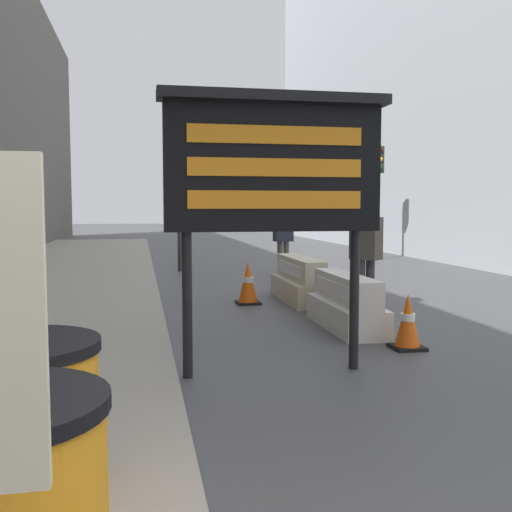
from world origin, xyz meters
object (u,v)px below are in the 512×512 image
object	(u,v)px
traffic_cone_far	(324,293)
pedestrian_worker	(366,248)
barrel_drum_middle	(16,425)
traffic_light_far_side	(377,178)
message_board	(274,167)
traffic_cone_mid	(408,322)
jersey_barrier_cream	(300,282)
traffic_cone_near	(248,283)
pedestrian_passerby	(283,234)
traffic_light_near_curb	(179,146)
jersey_barrier_white	(346,305)

from	to	relation	value
traffic_cone_far	pedestrian_worker	bearing A→B (deg)	-5.04
barrel_drum_middle	traffic_light_far_side	size ratio (longest dim) A/B	0.24
message_board	traffic_cone_mid	distance (m)	2.63
barrel_drum_middle	jersey_barrier_cream	size ratio (longest dim) A/B	0.43
traffic_cone_near	pedestrian_passerby	bearing A→B (deg)	68.67
traffic_cone_mid	pedestrian_passerby	xyz separation A→B (m)	(0.37, 7.89, 0.70)
pedestrian_worker	pedestrian_passerby	world-z (taller)	pedestrian_worker
barrel_drum_middle	traffic_cone_far	bearing A→B (deg)	59.41
traffic_light_far_side	pedestrian_passerby	world-z (taller)	traffic_light_far_side
barrel_drum_middle	traffic_cone_near	bearing A→B (deg)	70.62
traffic_cone_far	pedestrian_passerby	bearing A→B (deg)	83.36
traffic_cone_mid	traffic_light_far_side	xyz separation A→B (m)	(4.30, 11.44, 2.30)
jersey_barrier_cream	traffic_light_near_curb	distance (m)	6.43
message_board	jersey_barrier_white	size ratio (longest dim) A/B	1.50
pedestrian_passerby	jersey_barrier_white	bearing A→B (deg)	76.28
jersey_barrier_cream	traffic_cone_near	distance (m)	0.96
jersey_barrier_white	pedestrian_passerby	bearing A→B (deg)	84.02
traffic_cone_mid	pedestrian_worker	size ratio (longest dim) A/B	0.38
barrel_drum_middle	pedestrian_worker	world-z (taller)	pedestrian_worker
traffic_light_near_curb	traffic_light_far_side	xyz separation A→B (m)	(6.40, 2.27, -0.65)
jersey_barrier_white	traffic_light_far_side	size ratio (longest dim) A/B	0.52
traffic_cone_far	pedestrian_worker	xyz separation A→B (m)	(0.68, -0.06, 0.73)
traffic_cone_mid	traffic_light_near_curb	xyz separation A→B (m)	(-2.10, 9.17, 2.95)
jersey_barrier_cream	pedestrian_worker	distance (m)	1.62
jersey_barrier_cream	traffic_cone_near	xyz separation A→B (m)	(-0.96, -0.07, 0.02)
message_board	traffic_cone_far	distance (m)	4.03
traffic_cone_far	barrel_drum_middle	bearing A→B (deg)	-120.59
barrel_drum_middle	traffic_light_far_side	xyz separation A→B (m)	(8.07, 14.85, 2.04)
message_board	traffic_cone_near	bearing A→B (deg)	83.11
message_board	pedestrian_worker	distance (m)	4.04
jersey_barrier_cream	pedestrian_worker	world-z (taller)	pedestrian_worker
traffic_light_near_curb	traffic_cone_near	bearing A→B (deg)	-81.56
message_board	pedestrian_passerby	bearing A→B (deg)	75.78
jersey_barrier_cream	traffic_cone_far	distance (m)	1.20
barrel_drum_middle	traffic_cone_mid	size ratio (longest dim) A/B	1.31
pedestrian_passerby	traffic_cone_mid	bearing A→B (deg)	79.56
traffic_light_far_side	traffic_cone_far	bearing A→B (deg)	-117.08
message_board	jersey_barrier_cream	size ratio (longest dim) A/B	1.38
traffic_light_far_side	jersey_barrier_cream	bearing A→B (deg)	-120.93
barrel_drum_middle	pedestrian_worker	distance (m)	7.25
traffic_cone_mid	traffic_light_far_side	world-z (taller)	traffic_light_far_side
traffic_cone_far	pedestrian_passerby	world-z (taller)	pedestrian_passerby
traffic_cone_mid	pedestrian_worker	bearing A→B (deg)	80.15
traffic_cone_near	traffic_light_near_curb	bearing A→B (deg)	98.44
pedestrian_passerby	traffic_cone_near	bearing A→B (deg)	60.94
jersey_barrier_cream	traffic_light_far_side	xyz separation A→B (m)	(4.62, 7.71, 2.27)
jersey_barrier_cream	pedestrian_passerby	world-z (taller)	pedestrian_passerby
barrel_drum_middle	traffic_cone_mid	xyz separation A→B (m)	(3.77, 3.41, -0.25)
jersey_barrier_cream	traffic_cone_near	bearing A→B (deg)	-175.67
jersey_barrier_cream	traffic_light_far_side	bearing A→B (deg)	59.07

